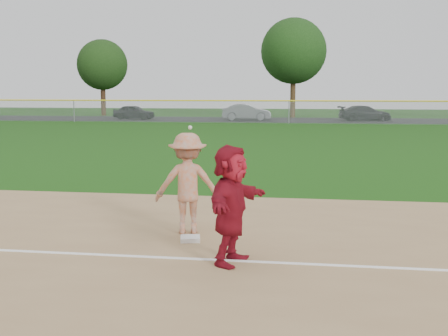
# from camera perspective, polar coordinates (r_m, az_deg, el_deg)

# --- Properties ---
(ground) EXTENTS (160.00, 160.00, 0.00)m
(ground) POSITION_cam_1_polar(r_m,az_deg,el_deg) (10.55, -1.22, -8.12)
(ground) COLOR #17460D
(ground) RESTS_ON ground
(foul_line) EXTENTS (60.00, 0.10, 0.01)m
(foul_line) POSITION_cam_1_polar(r_m,az_deg,el_deg) (9.79, -2.03, -9.26)
(foul_line) COLOR white
(foul_line) RESTS_ON infield_dirt
(parking_asphalt) EXTENTS (120.00, 10.00, 0.01)m
(parking_asphalt) POSITION_cam_1_polar(r_m,az_deg,el_deg) (56.10, 6.81, 4.87)
(parking_asphalt) COLOR black
(parking_asphalt) RESTS_ON ground
(first_base) EXTENTS (0.44, 0.44, 0.08)m
(first_base) POSITION_cam_1_polar(r_m,az_deg,el_deg) (10.97, -3.45, -7.18)
(first_base) COLOR white
(first_base) RESTS_ON infield_dirt
(base_runner) EXTENTS (1.07, 1.96, 2.01)m
(base_runner) POSITION_cam_1_polar(r_m,az_deg,el_deg) (9.37, 0.72, -3.73)
(base_runner) COLOR maroon
(base_runner) RESTS_ON infield_dirt
(car_left) EXTENTS (4.40, 2.27, 1.43)m
(car_left) POSITION_cam_1_polar(r_m,az_deg,el_deg) (57.96, -9.13, 5.64)
(car_left) COLOR black
(car_left) RESTS_ON parking_asphalt
(car_mid) EXTENTS (4.97, 2.30, 1.58)m
(car_mid) POSITION_cam_1_polar(r_m,az_deg,el_deg) (55.36, 2.28, 5.70)
(car_mid) COLOR slate
(car_mid) RESTS_ON parking_asphalt
(car_right) EXTENTS (5.32, 3.04, 1.45)m
(car_right) POSITION_cam_1_polar(r_m,az_deg,el_deg) (55.68, 14.14, 5.42)
(car_right) COLOR black
(car_right) RESTS_ON parking_asphalt
(first_base_play) EXTENTS (1.45, 1.15, 2.24)m
(first_base_play) POSITION_cam_1_polar(r_m,az_deg,el_deg) (11.37, -3.70, -1.57)
(first_base_play) COLOR #9D9D9F
(first_base_play) RESTS_ON infield_dirt
(outfield_fence) EXTENTS (110.00, 0.12, 110.00)m
(outfield_fence) POSITION_cam_1_polar(r_m,az_deg,el_deg) (50.03, 6.62, 6.76)
(outfield_fence) COLOR #999EA0
(outfield_fence) RESTS_ON ground
(tree_1) EXTENTS (5.80, 5.80, 8.75)m
(tree_1) POSITION_cam_1_polar(r_m,az_deg,el_deg) (67.38, -12.26, 10.20)
(tree_1) COLOR #352013
(tree_1) RESTS_ON ground
(tree_2) EXTENTS (7.00, 7.00, 10.58)m
(tree_2) POSITION_cam_1_polar(r_m,az_deg,el_deg) (61.66, 7.08, 11.70)
(tree_2) COLOR #3B2A15
(tree_2) RESTS_ON ground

